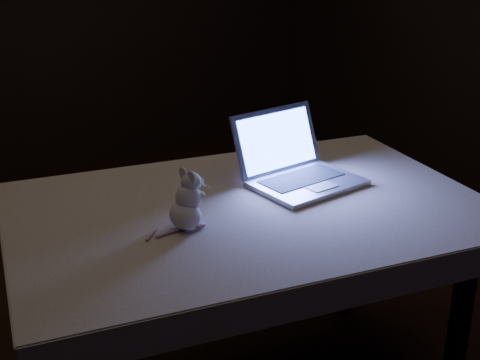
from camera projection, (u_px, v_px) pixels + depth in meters
floor at (206, 356)px, 2.69m from camera, size 5.00×5.00×0.00m
table at (249, 308)px, 2.31m from camera, size 1.63×1.20×0.79m
tablecloth at (223, 222)px, 2.16m from camera, size 1.62×1.11×0.10m
laptop at (309, 152)px, 2.28m from camera, size 0.41×0.36×0.26m
plush_mouse at (185, 200)px, 1.96m from camera, size 0.16×0.16×0.19m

